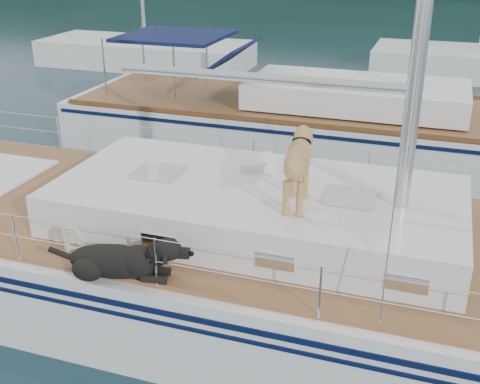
% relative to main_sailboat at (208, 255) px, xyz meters
% --- Properties ---
extents(ground, '(120.00, 120.00, 0.00)m').
position_rel_main_sailboat_xyz_m(ground, '(-0.10, 0.01, -0.68)').
color(ground, black).
rests_on(ground, ground).
extents(main_sailboat, '(12.00, 3.95, 14.01)m').
position_rel_main_sailboat_xyz_m(main_sailboat, '(0.00, 0.00, 0.00)').
color(main_sailboat, silver).
rests_on(main_sailboat, ground).
extents(neighbor_sailboat, '(11.00, 3.50, 13.30)m').
position_rel_main_sailboat_xyz_m(neighbor_sailboat, '(-0.08, 6.56, -0.05)').
color(neighbor_sailboat, silver).
rests_on(neighbor_sailboat, ground).
extents(bg_boat_west, '(8.00, 3.00, 11.65)m').
position_rel_main_sailboat_xyz_m(bg_boat_west, '(-8.10, 14.01, -0.23)').
color(bg_boat_west, silver).
rests_on(bg_boat_west, ground).
extents(bg_boat_center, '(7.20, 3.00, 11.65)m').
position_rel_main_sailboat_xyz_m(bg_boat_center, '(3.90, 16.01, -0.22)').
color(bg_boat_center, silver).
rests_on(bg_boat_center, ground).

